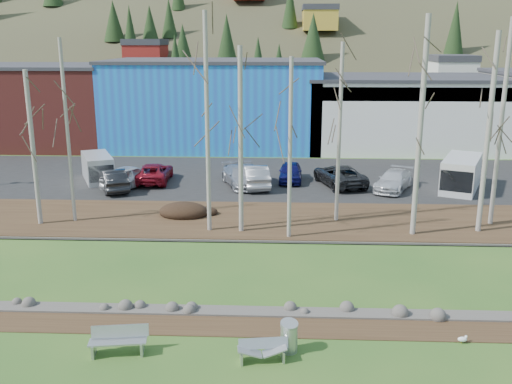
{
  "coord_description": "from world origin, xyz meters",
  "views": [
    {
      "loc": [
        0.43,
        -16.77,
        10.13
      ],
      "look_at": [
        -0.83,
        11.7,
        2.5
      ],
      "focal_mm": 40.0,
      "sensor_mm": 36.0,
      "label": 1
    }
  ],
  "objects_px": {
    "car_7": "(394,181)",
    "car_8": "(249,176)",
    "litter_bin": "(289,338)",
    "van_grey": "(98,168)",
    "car_6": "(339,175)",
    "car_4": "(290,172)",
    "car_3": "(240,176)",
    "car_5": "(255,176)",
    "bench_intact": "(119,340)",
    "bench_damaged": "(262,350)",
    "seagull": "(463,339)",
    "car_2": "(154,173)",
    "van_white": "(461,174)",
    "car_1": "(113,180)",
    "car_0": "(130,176)"
  },
  "relations": [
    {
      "from": "litter_bin",
      "to": "car_8",
      "type": "xyz_separation_m",
      "value": [
        -2.57,
        21.83,
        0.34
      ]
    },
    {
      "from": "car_3",
      "to": "car_5",
      "type": "height_order",
      "value": "car_5"
    },
    {
      "from": "car_4",
      "to": "van_grey",
      "type": "bearing_deg",
      "value": -175.92
    },
    {
      "from": "car_7",
      "to": "car_8",
      "type": "bearing_deg",
      "value": -158.3
    },
    {
      "from": "bench_intact",
      "to": "car_4",
      "type": "xyz_separation_m",
      "value": [
        6.04,
        23.68,
        0.35
      ]
    },
    {
      "from": "bench_intact",
      "to": "car_5",
      "type": "xyz_separation_m",
      "value": [
        3.56,
        22.0,
        0.44
      ]
    },
    {
      "from": "car_5",
      "to": "car_6",
      "type": "xyz_separation_m",
      "value": [
        5.92,
        0.65,
        -0.04
      ]
    },
    {
      "from": "car_0",
      "to": "car_4",
      "type": "height_order",
      "value": "car_0"
    },
    {
      "from": "car_2",
      "to": "van_grey",
      "type": "distance_m",
      "value": 4.15
    },
    {
      "from": "car_2",
      "to": "car_6",
      "type": "height_order",
      "value": "car_6"
    },
    {
      "from": "car_1",
      "to": "van_grey",
      "type": "bearing_deg",
      "value": -79.29
    },
    {
      "from": "car_8",
      "to": "seagull",
      "type": "bearing_deg",
      "value": -86.57
    },
    {
      "from": "car_6",
      "to": "van_white",
      "type": "xyz_separation_m",
      "value": [
        8.14,
        -1.0,
        0.39
      ]
    },
    {
      "from": "car_1",
      "to": "car_6",
      "type": "xyz_separation_m",
      "value": [
        15.61,
        2.01,
        0.01
      ]
    },
    {
      "from": "seagull",
      "to": "car_2",
      "type": "xyz_separation_m",
      "value": [
        -15.5,
        21.88,
        0.67
      ]
    },
    {
      "from": "car_4",
      "to": "car_8",
      "type": "distance_m",
      "value": 3.3
    },
    {
      "from": "car_6",
      "to": "car_7",
      "type": "distance_m",
      "value": 3.78
    },
    {
      "from": "bench_intact",
      "to": "car_7",
      "type": "xyz_separation_m",
      "value": [
        13.08,
        21.49,
        0.33
      ]
    },
    {
      "from": "car_0",
      "to": "car_3",
      "type": "height_order",
      "value": "car_0"
    },
    {
      "from": "bench_damaged",
      "to": "van_white",
      "type": "distance_m",
      "value": 25.36
    },
    {
      "from": "car_8",
      "to": "car_2",
      "type": "bearing_deg",
      "value": 154.22
    },
    {
      "from": "litter_bin",
      "to": "van_white",
      "type": "distance_m",
      "value": 24.41
    },
    {
      "from": "bench_damaged",
      "to": "car_4",
      "type": "xyz_separation_m",
      "value": [
        1.24,
        23.9,
        0.46
      ]
    },
    {
      "from": "seagull",
      "to": "car_8",
      "type": "relative_size",
      "value": 0.08
    },
    {
      "from": "bench_intact",
      "to": "van_grey",
      "type": "bearing_deg",
      "value": 100.96
    },
    {
      "from": "car_7",
      "to": "bench_damaged",
      "type": "bearing_deg",
      "value": -85.09
    },
    {
      "from": "car_6",
      "to": "seagull",
      "type": "bearing_deg",
      "value": 78.38
    },
    {
      "from": "litter_bin",
      "to": "car_1",
      "type": "distance_m",
      "value": 23.44
    },
    {
      "from": "seagull",
      "to": "litter_bin",
      "type": "bearing_deg",
      "value": 171.77
    },
    {
      "from": "seagull",
      "to": "car_0",
      "type": "xyz_separation_m",
      "value": [
        -16.86,
        20.26,
        0.78
      ]
    },
    {
      "from": "seagull",
      "to": "car_0",
      "type": "distance_m",
      "value": 26.37
    },
    {
      "from": "car_0",
      "to": "car_1",
      "type": "height_order",
      "value": "car_0"
    },
    {
      "from": "car_7",
      "to": "car_8",
      "type": "xyz_separation_m",
      "value": [
        -9.99,
        0.71,
        0.03
      ]
    },
    {
      "from": "seagull",
      "to": "car_4",
      "type": "bearing_deg",
      "value": 88.2
    },
    {
      "from": "car_0",
      "to": "bench_intact",
      "type": "bearing_deg",
      "value": 129.75
    },
    {
      "from": "car_5",
      "to": "car_8",
      "type": "xyz_separation_m",
      "value": [
        -0.47,
        0.21,
        -0.08
      ]
    },
    {
      "from": "litter_bin",
      "to": "van_grey",
      "type": "bearing_deg",
      "value": 120.89
    },
    {
      "from": "litter_bin",
      "to": "car_4",
      "type": "relative_size",
      "value": 0.25
    },
    {
      "from": "bench_damaged",
      "to": "car_3",
      "type": "height_order",
      "value": "car_3"
    },
    {
      "from": "car_3",
      "to": "van_white",
      "type": "relative_size",
      "value": 0.86
    },
    {
      "from": "car_6",
      "to": "van_grey",
      "type": "distance_m",
      "value": 17.47
    },
    {
      "from": "litter_bin",
      "to": "car_7",
      "type": "xyz_separation_m",
      "value": [
        7.42,
        21.11,
        0.31
      ]
    },
    {
      "from": "car_2",
      "to": "car_6",
      "type": "xyz_separation_m",
      "value": [
        13.32,
        -0.42,
        0.06
      ]
    },
    {
      "from": "car_0",
      "to": "van_white",
      "type": "xyz_separation_m",
      "value": [
        22.82,
        0.21,
        0.33
      ]
    },
    {
      "from": "car_3",
      "to": "car_7",
      "type": "distance_m",
      "value": 10.6
    },
    {
      "from": "car_4",
      "to": "car_6",
      "type": "xyz_separation_m",
      "value": [
        3.44,
        -1.04,
        0.05
      ]
    },
    {
      "from": "car_1",
      "to": "car_5",
      "type": "distance_m",
      "value": 9.78
    },
    {
      "from": "bench_intact",
      "to": "bench_damaged",
      "type": "relative_size",
      "value": 1.17
    },
    {
      "from": "car_5",
      "to": "litter_bin",
      "type": "bearing_deg",
      "value": 86.57
    },
    {
      "from": "car_4",
      "to": "seagull",
      "type": "bearing_deg",
      "value": -73.91
    }
  ]
}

